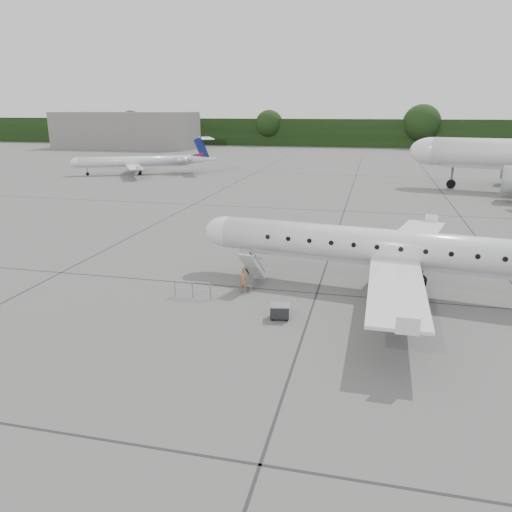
# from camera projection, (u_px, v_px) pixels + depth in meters

# --- Properties ---
(ground) EXTENTS (320.00, 320.00, 0.00)m
(ground) POSITION_uv_depth(u_px,v_px,m) (373.00, 332.00, 25.01)
(ground) COLOR #555553
(ground) RESTS_ON ground
(treeline) EXTENTS (260.00, 4.00, 8.00)m
(treeline) POSITION_uv_depth(u_px,v_px,m) (378.00, 133.00, 145.28)
(treeline) COLOR black
(treeline) RESTS_ON ground
(terminal_building) EXTENTS (40.00, 14.00, 10.00)m
(terminal_building) POSITION_uv_depth(u_px,v_px,m) (126.00, 130.00, 141.67)
(terminal_building) COLOR slate
(terminal_building) RESTS_ON ground
(main_regional_jet) EXTENTS (32.21, 25.14, 7.58)m
(main_regional_jet) POSITION_uv_depth(u_px,v_px,m) (407.00, 231.00, 29.47)
(main_regional_jet) COLOR silver
(main_regional_jet) RESTS_ON ground
(airstair) EXTENTS (1.18, 2.54, 2.38)m
(airstair) POSITION_uv_depth(u_px,v_px,m) (252.00, 268.00, 31.20)
(airstair) COLOR silver
(airstair) RESTS_ON ground
(passenger) EXTENTS (0.67, 0.54, 1.61)m
(passenger) POSITION_uv_depth(u_px,v_px,m) (243.00, 280.00, 30.08)
(passenger) COLOR #88604A
(passenger) RESTS_ON ground
(safety_railing) EXTENTS (2.20, 0.10, 1.00)m
(safety_railing) POSITION_uv_depth(u_px,v_px,m) (192.00, 290.00, 29.38)
(safety_railing) COLOR gray
(safety_railing) RESTS_ON ground
(baggage_cart) EXTENTS (1.11, 0.95, 0.86)m
(baggage_cart) POSITION_uv_depth(u_px,v_px,m) (280.00, 311.00, 26.46)
(baggage_cart) COLOR black
(baggage_cart) RESTS_ON ground
(bg_regional_left) EXTENTS (28.09, 24.92, 6.09)m
(bg_regional_left) POSITION_uv_depth(u_px,v_px,m) (134.00, 156.00, 84.68)
(bg_regional_left) COLOR silver
(bg_regional_left) RESTS_ON ground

